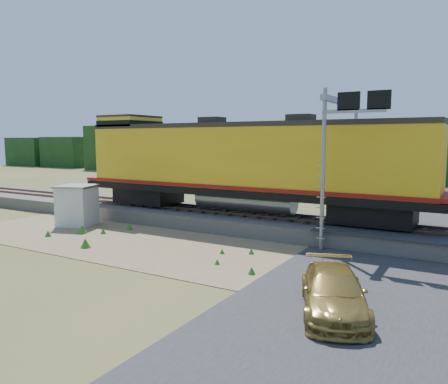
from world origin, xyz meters
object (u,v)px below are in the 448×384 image
Objects in this scene: car at (334,292)px; locomotive at (240,163)px; shed at (77,205)px; signal_gantry at (345,131)px.

locomotive is at bearing 109.27° from car.
shed is (-8.43, -4.37, -2.51)m from locomotive.
locomotive is at bearing 173.70° from signal_gantry.
signal_gantry is (14.51, 3.70, 4.22)m from shed.
locomotive is 8.56× the size of shed.
locomotive is 4.99× the size of car.
shed is 15.55m from signal_gantry.
locomotive reaches higher than car.
locomotive is 2.99× the size of signal_gantry.
signal_gantry reaches higher than shed.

